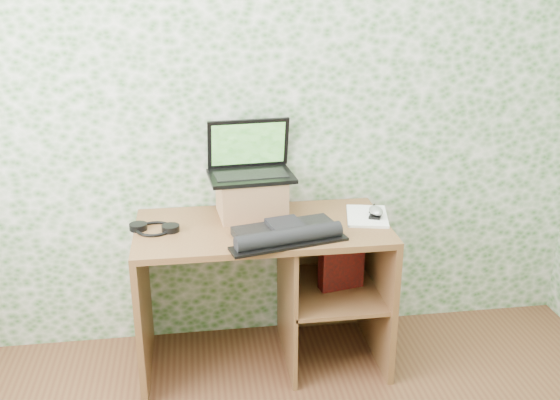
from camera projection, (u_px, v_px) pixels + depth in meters
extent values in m
plane|color=silver|center=(254.00, 98.00, 3.06)|extent=(3.50, 0.00, 3.50)
cube|color=brown|center=(262.00, 228.00, 2.97)|extent=(1.20, 0.60, 0.03)
cube|color=brown|center=(143.00, 306.00, 3.02)|extent=(0.03, 0.60, 0.72)
cube|color=brown|center=(377.00, 290.00, 3.18)|extent=(0.03, 0.60, 0.72)
cube|color=brown|center=(287.00, 296.00, 3.12)|extent=(0.02, 0.56, 0.72)
cube|color=brown|center=(332.00, 289.00, 3.14)|extent=(0.46, 0.56, 0.02)
cube|color=brown|center=(322.00, 267.00, 3.41)|extent=(0.48, 0.02, 0.72)
cube|color=brown|center=(251.00, 197.00, 3.06)|extent=(0.34, 0.29, 0.19)
cube|color=black|center=(251.00, 176.00, 3.02)|extent=(0.43, 0.31, 0.02)
cube|color=black|center=(251.00, 175.00, 3.01)|extent=(0.36, 0.18, 0.00)
cube|color=black|center=(248.00, 143.00, 3.08)|extent=(0.41, 0.10, 0.25)
cube|color=#1D5518|center=(248.00, 144.00, 3.07)|extent=(0.37, 0.08, 0.21)
cube|color=black|center=(285.00, 230.00, 2.87)|extent=(0.50, 0.27, 0.04)
cube|color=black|center=(285.00, 228.00, 2.86)|extent=(0.18, 0.18, 0.06)
cylinder|color=black|center=(289.00, 237.00, 2.75)|extent=(0.50, 0.19, 0.08)
cube|color=black|center=(289.00, 244.00, 2.75)|extent=(0.55, 0.23, 0.01)
torus|color=black|center=(154.00, 229.00, 2.91)|extent=(0.21, 0.21, 0.01)
cylinder|color=black|center=(138.00, 227.00, 2.91)|extent=(0.08, 0.08, 0.03)
cylinder|color=black|center=(171.00, 228.00, 2.89)|extent=(0.08, 0.08, 0.03)
cube|color=white|center=(367.00, 216.00, 3.06)|extent=(0.25, 0.31, 0.01)
ellipsoid|color=#B2B2B5|center=(376.00, 213.00, 3.03)|extent=(0.10, 0.12, 0.04)
cylinder|color=black|center=(372.00, 208.00, 3.13)|extent=(0.06, 0.11, 0.01)
cube|color=maroon|center=(341.00, 263.00, 3.09)|extent=(0.23, 0.11, 0.26)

